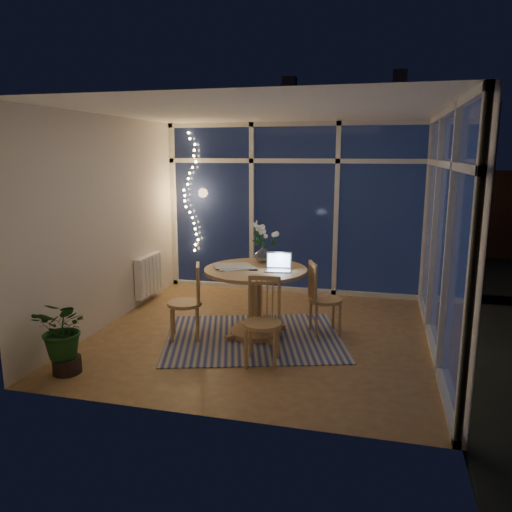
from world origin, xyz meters
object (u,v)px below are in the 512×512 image
chair_front (262,322)px  flower_vase (263,254)px  dining_table (256,302)px  chair_left (184,302)px  chair_right (325,298)px  laptop (278,262)px  potted_plant (65,336)px

chair_front → flower_vase: flower_vase is taller
dining_table → chair_front: size_ratio=1.32×
chair_left → chair_front: chair_front is taller
chair_right → laptop: (-0.52, -0.29, 0.48)m
potted_plant → flower_vase: bearing=49.2°
dining_table → flower_vase: (0.01, 0.35, 0.52)m
flower_vase → dining_table: bearing=-91.4°
flower_vase → potted_plant: 2.47m
chair_left → potted_plant: chair_left is taller
chair_left → laptop: (1.05, 0.26, 0.48)m
chair_right → potted_plant: bearing=104.5°
dining_table → chair_right: chair_right is taller
flower_vase → chair_left: bearing=-139.8°
laptop → flower_vase: bearing=116.1°
chair_left → potted_plant: (-0.79, -1.16, -0.07)m
laptop → potted_plant: 2.39m
chair_left → flower_vase: 1.13m
dining_table → chair_left: 0.84m
chair_left → chair_right: bearing=89.8°
chair_left → laptop: laptop is taller
dining_table → flower_vase: flower_vase is taller
chair_left → laptop: 1.19m
dining_table → potted_plant: (-1.56, -1.47, -0.03)m
dining_table → chair_left: size_ratio=1.33×
chair_right → chair_front: size_ratio=0.99×
dining_table → chair_right: size_ratio=1.33×
dining_table → laptop: (0.28, -0.06, 0.52)m
chair_left → chair_front: size_ratio=0.99×
dining_table → chair_right: 0.83m
dining_table → chair_front: chair_front is taller
dining_table → flower_vase: bearing=88.6°
laptop → flower_vase: (-0.27, 0.41, -0.00)m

